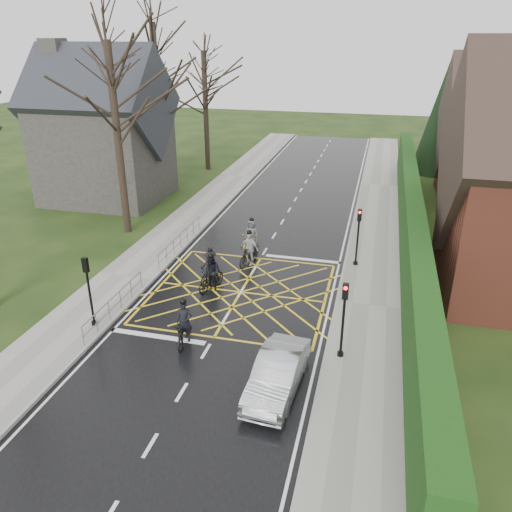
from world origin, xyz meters
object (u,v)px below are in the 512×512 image
at_px(car, 277,374).
at_px(cyclist_front, 249,252).
at_px(cyclist_lead, 251,238).
at_px(cyclist_rear, 184,328).
at_px(cyclist_back, 211,276).
at_px(cyclist_mid, 210,269).

bearing_deg(car, cyclist_front, 114.22).
height_order(cyclist_front, cyclist_lead, cyclist_front).
xyz_separation_m(cyclist_rear, car, (4.20, -1.99, 0.05)).
height_order(cyclist_rear, car, cyclist_rear).
height_order(cyclist_back, cyclist_lead, cyclist_back).
relative_size(cyclist_rear, car, 0.51).
height_order(cyclist_mid, cyclist_front, cyclist_front).
bearing_deg(cyclist_front, cyclist_mid, -105.86).
height_order(cyclist_rear, cyclist_front, cyclist_front).
bearing_deg(cyclist_rear, cyclist_front, 74.99).
bearing_deg(cyclist_lead, cyclist_back, -84.72).
bearing_deg(cyclist_back, car, -35.66).
bearing_deg(cyclist_back, cyclist_front, 91.01).
relative_size(cyclist_mid, cyclist_front, 0.93).
xyz_separation_m(cyclist_lead, car, (4.02, -11.88, 0.04)).
relative_size(cyclist_back, car, 0.47).
bearing_deg(cyclist_rear, cyclist_mid, 87.50).
distance_m(cyclist_rear, car, 4.65).
distance_m(cyclist_rear, cyclist_mid, 5.41).
height_order(cyclist_mid, car, cyclist_mid).
height_order(cyclist_front, car, cyclist_front).
distance_m(cyclist_mid, cyclist_lead, 4.62).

